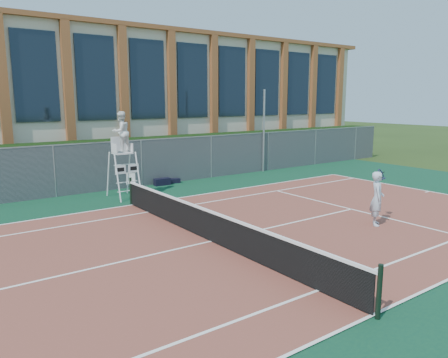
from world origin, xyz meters
TOP-DOWN VIEW (x-y plane):
  - ground at (0.00, 0.00)m, footprint 120.00×120.00m
  - apron at (0.00, 1.00)m, footprint 36.00×20.00m
  - tennis_court at (0.00, 0.00)m, footprint 23.77×10.97m
  - tennis_net at (0.00, 0.00)m, footprint 0.10×11.30m
  - fence at (0.00, 8.80)m, footprint 40.00×0.06m
  - hedge at (0.00, 10.00)m, footprint 40.00×1.40m
  - building at (0.00, 17.95)m, footprint 45.00×10.60m
  - steel_pole at (9.56, 8.70)m, footprint 0.12×0.12m
  - umpire_chair at (0.31, 7.05)m, footprint 1.02×1.57m
  - plastic_chair at (1.02, 7.87)m, footprint 0.51×0.51m
  - sports_bag_near at (2.88, 8.43)m, footprint 0.80×0.35m
  - sports_bag_far at (3.62, 8.56)m, footprint 0.60×0.34m
  - tennis_player at (5.35, -1.79)m, footprint 1.05×0.83m

SIDE VIEW (x-z plane):
  - ground at x=0.00m, z-range 0.00..0.00m
  - apron at x=0.00m, z-range 0.00..0.01m
  - tennis_court at x=0.00m, z-range 0.01..0.03m
  - sports_bag_far at x=3.62m, z-range 0.01..0.24m
  - sports_bag_near at x=2.88m, z-range 0.01..0.35m
  - plastic_chair at x=1.02m, z-range 0.08..0.91m
  - tennis_net at x=0.00m, z-range -0.01..1.09m
  - tennis_player at x=5.35m, z-range 0.03..1.82m
  - fence at x=0.00m, z-range 0.00..2.20m
  - hedge at x=0.00m, z-range 0.00..2.20m
  - steel_pole at x=9.56m, z-range 0.00..4.65m
  - umpire_chair at x=0.31m, z-range 0.85..4.51m
  - building at x=0.00m, z-range 0.03..8.26m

